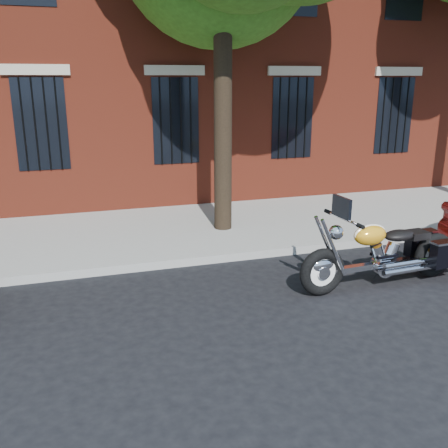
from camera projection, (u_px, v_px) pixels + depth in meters
name	position (u px, v px, depth m)	size (l,w,h in m)	color
ground	(247.00, 291.00, 7.73)	(120.00, 120.00, 0.00)	black
curb	(221.00, 257.00, 8.97)	(40.00, 0.16, 0.15)	gray
sidewalk	(196.00, 228.00, 10.69)	(40.00, 3.60, 0.15)	gray
motorcycle	(389.00, 254.00, 7.84)	(3.01, 0.93, 1.51)	black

